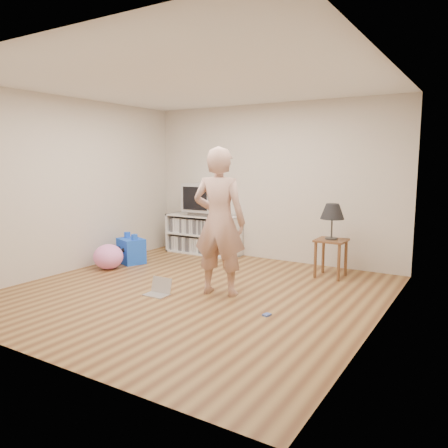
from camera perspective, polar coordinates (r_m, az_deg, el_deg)
ground at (r=5.67m, az=-3.91°, el=-8.86°), size 4.50×4.50×0.00m
walls at (r=5.43m, az=-4.04°, el=4.36°), size 4.52×4.52×2.60m
ceiling at (r=5.50m, az=-4.19°, el=18.00°), size 4.50×4.50×0.01m
media_unit at (r=7.90m, az=-2.62°, el=-1.34°), size 1.40×0.45×0.70m
dvd_deck at (r=7.83m, az=-2.70°, el=1.42°), size 0.45×0.35×0.07m
crt_tv at (r=7.80m, az=-2.73°, el=3.50°), size 0.60×0.53×0.50m
side_table at (r=6.47m, az=13.80°, el=-3.12°), size 0.42×0.42×0.55m
table_lamp at (r=6.39m, az=13.97°, el=1.50°), size 0.34×0.34×0.52m
person at (r=5.39m, az=-0.62°, el=0.28°), size 0.75×0.57×1.84m
laptop at (r=5.61m, az=-8.49°, el=-8.52°), size 0.30×0.24×0.21m
playing_cards at (r=4.86m, az=5.62°, el=-11.72°), size 0.08×0.10×0.02m
plush_blue at (r=7.33m, az=-12.04°, el=-3.39°), size 0.52×0.47×0.50m
plush_pink at (r=7.01m, az=-14.87°, el=-4.15°), size 0.49×0.49×0.39m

